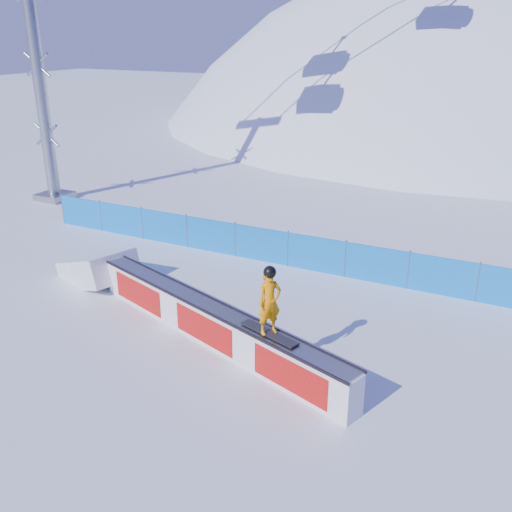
% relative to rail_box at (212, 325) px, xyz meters
% --- Properties ---
extents(ground, '(160.00, 160.00, 0.00)m').
position_rel_rail_box_xyz_m(ground, '(0.65, 1.00, -0.52)').
color(ground, white).
rests_on(ground, ground).
extents(snow_hill, '(64.00, 64.00, 64.00)m').
position_rel_rail_box_xyz_m(snow_hill, '(0.65, 43.00, -18.52)').
color(snow_hill, white).
rests_on(snow_hill, ground).
extents(safety_fence, '(22.05, 0.05, 1.30)m').
position_rel_rail_box_xyz_m(safety_fence, '(0.65, 5.50, 0.08)').
color(safety_fence, blue).
rests_on(safety_fence, ground).
extents(rail_box, '(8.58, 3.39, 1.06)m').
position_rel_rail_box_xyz_m(rail_box, '(0.00, 0.00, 0.00)').
color(rail_box, white).
rests_on(rail_box, ground).
extents(snow_ramp, '(2.97, 2.35, 1.61)m').
position_rel_rail_box_xyz_m(snow_ramp, '(-5.24, 1.75, -0.52)').
color(snow_ramp, white).
rests_on(snow_ramp, ground).
extents(snowboarder, '(1.59, 0.77, 1.65)m').
position_rel_rail_box_xyz_m(snowboarder, '(1.88, -0.63, 1.35)').
color(snowboarder, black).
rests_on(snowboarder, rail_box).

